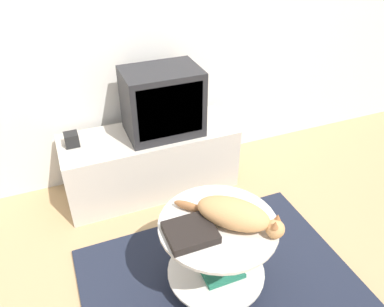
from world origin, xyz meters
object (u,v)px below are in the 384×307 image
(tv, at_px, (162,102))
(cat, at_px, (235,214))
(speaker, at_px, (72,139))
(dvd_box, at_px, (190,232))

(tv, bearing_deg, cat, -88.19)
(tv, xyz_separation_m, speaker, (-0.63, 0.05, -0.19))
(speaker, height_order, cat, cat)
(dvd_box, bearing_deg, speaker, 111.67)
(tv, distance_m, cat, 1.05)
(tv, distance_m, dvd_box, 1.07)
(dvd_box, xyz_separation_m, cat, (0.24, -0.01, 0.04))
(cat, bearing_deg, dvd_box, -137.41)
(speaker, bearing_deg, cat, -58.64)
(dvd_box, height_order, cat, cat)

